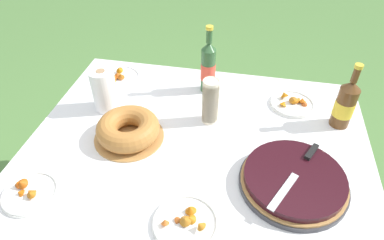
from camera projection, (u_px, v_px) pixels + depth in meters
The scene contains 14 objects.
ground_plane at pixel (196, 240), 1.93m from camera, with size 16.00×16.00×0.00m, color #568442.
garden_table at pixel (197, 155), 1.49m from camera, with size 1.41×1.13×0.76m.
tablecloth at pixel (198, 145), 1.45m from camera, with size 1.42×1.14×0.10m.
berry_tart at pixel (294, 181), 1.25m from camera, with size 0.40×0.40×0.06m.
serving_knife at pixel (299, 169), 1.24m from camera, with size 0.19×0.35×0.01m.
bundt_cake at pixel (128, 129), 1.43m from camera, with size 0.30×0.30×0.10m.
cup_stack at pixel (210, 102), 1.48m from camera, with size 0.07×0.07×0.21m.
cider_bottle_green at pixel (208, 67), 1.65m from camera, with size 0.07×0.07×0.34m.
cider_bottle_amber at pixel (345, 104), 1.46m from camera, with size 0.08×0.08×0.31m.
snack_plate_near at pixel (118, 78), 1.79m from camera, with size 0.23×0.23×0.06m.
snack_plate_left at pixel (292, 103), 1.63m from camera, with size 0.21×0.21×0.06m.
snack_plate_right at pixel (29, 193), 1.22m from camera, with size 0.20×0.20×0.06m.
snack_plate_far at pixel (186, 222), 1.13m from camera, with size 0.22×0.22×0.06m.
paper_towel_roll at pixel (104, 90), 1.55m from camera, with size 0.11×0.11×0.21m.
Camera 1 is at (0.18, -1.02, 1.76)m, focal length 32.00 mm.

